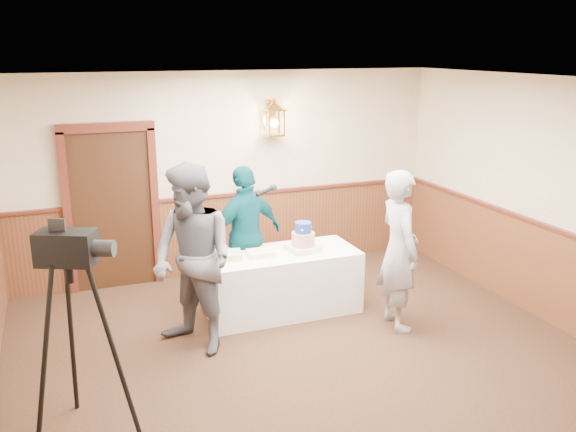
% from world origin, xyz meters
% --- Properties ---
extents(ground, '(7.00, 7.00, 0.00)m').
position_xyz_m(ground, '(0.00, 0.00, 0.00)').
color(ground, black).
rests_on(ground, ground).
extents(room_shell, '(6.02, 7.02, 2.81)m').
position_xyz_m(room_shell, '(-0.05, 0.45, 1.52)').
color(room_shell, '#C9B696').
rests_on(room_shell, ground).
extents(display_table, '(1.80, 0.80, 0.75)m').
position_xyz_m(display_table, '(0.18, 1.90, 0.38)').
color(display_table, white).
rests_on(display_table, ground).
extents(tiered_cake, '(0.39, 0.39, 0.36)m').
position_xyz_m(tiered_cake, '(0.43, 1.86, 0.89)').
color(tiered_cake, beige).
rests_on(tiered_cake, display_table).
extents(sheet_cake_yellow, '(0.33, 0.26, 0.06)m').
position_xyz_m(sheet_cake_yellow, '(-0.09, 1.87, 0.78)').
color(sheet_cake_yellow, '#F0F793').
rests_on(sheet_cake_yellow, display_table).
extents(sheet_cake_green, '(0.37, 0.31, 0.08)m').
position_xyz_m(sheet_cake_green, '(-0.49, 1.92, 0.79)').
color(sheet_cake_green, '#A4CE91').
rests_on(sheet_cake_green, display_table).
extents(interviewer, '(1.65, 1.22, 1.99)m').
position_xyz_m(interviewer, '(-1.00, 1.34, 1.00)').
color(interviewer, '#575862').
rests_on(interviewer, ground).
extents(baker, '(0.49, 0.70, 1.83)m').
position_xyz_m(baker, '(1.26, 1.06, 0.91)').
color(baker, '#96969B').
rests_on(baker, ground).
extents(assistant_p, '(1.10, 0.74, 1.74)m').
position_xyz_m(assistant_p, '(-0.13, 2.33, 0.87)').
color(assistant_p, '#09454F').
rests_on(assistant_p, ground).
extents(tv_camera_rig, '(0.69, 0.65, 1.77)m').
position_xyz_m(tv_camera_rig, '(-2.20, 0.16, 0.80)').
color(tv_camera_rig, black).
rests_on(tv_camera_rig, ground).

